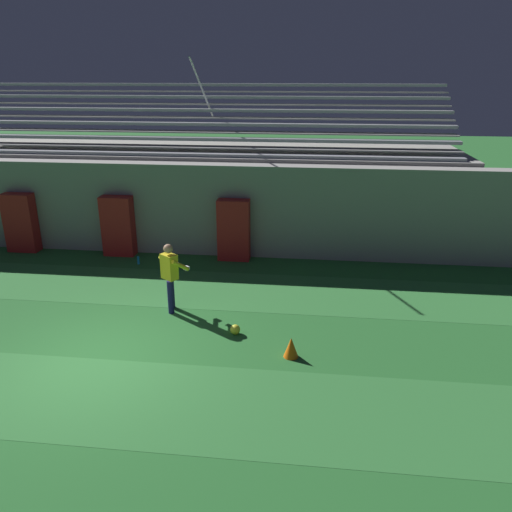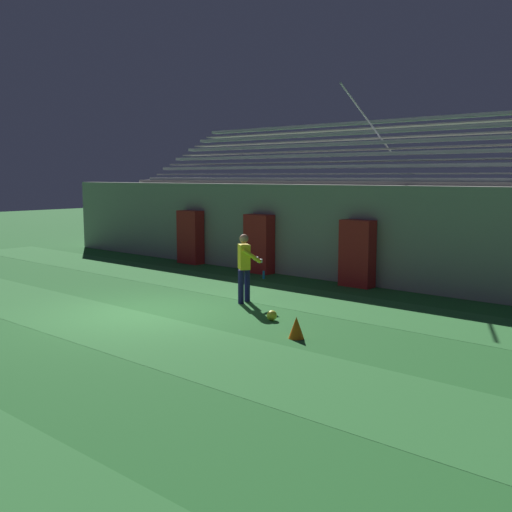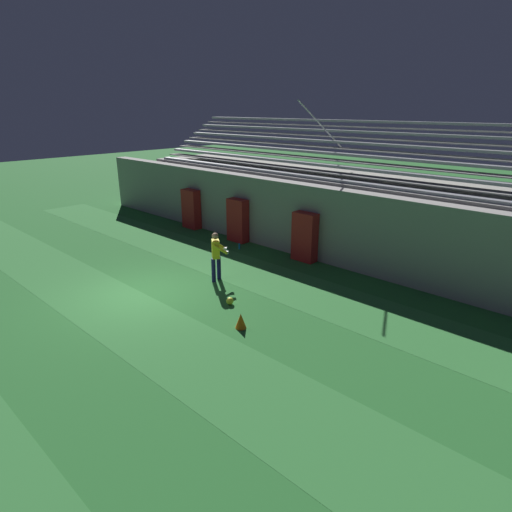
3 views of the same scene
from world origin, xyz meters
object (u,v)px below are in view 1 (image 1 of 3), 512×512
object	(u,v)px
soccer_ball	(235,330)
traffic_cone	(291,347)
goalkeeper	(170,273)
water_bottle	(138,260)
padding_pillar_gate_right	(234,230)
padding_pillar_gate_left	(118,226)
padding_pillar_far_left	(21,223)

from	to	relation	value
soccer_ball	traffic_cone	distance (m)	1.48
goalkeeper	water_bottle	distance (m)	3.51
soccer_ball	traffic_cone	world-z (taller)	traffic_cone
padding_pillar_gate_right	water_bottle	distance (m)	2.97
padding_pillar_gate_left	padding_pillar_far_left	size ratio (longest dim) A/B	1.00
padding_pillar_gate_right	padding_pillar_far_left	bearing A→B (deg)	180.00
padding_pillar_gate_left	padding_pillar_far_left	xyz separation A→B (m)	(-3.18, 0.00, 0.00)
padding_pillar_gate_left	goalkeeper	size ratio (longest dim) A/B	1.11
padding_pillar_far_left	soccer_ball	distance (m)	8.88
padding_pillar_gate_left	padding_pillar_gate_right	distance (m)	3.60
padding_pillar_gate_right	soccer_ball	distance (m)	4.75
soccer_ball	water_bottle	bearing A→B (deg)	132.32
padding_pillar_gate_right	soccer_ball	bearing A→B (deg)	-80.69
padding_pillar_far_left	traffic_cone	xyz separation A→B (m)	(8.79, -5.40, -0.72)
goalkeeper	soccer_ball	size ratio (longest dim) A/B	7.59
goalkeeper	traffic_cone	distance (m)	3.51
padding_pillar_gate_left	padding_pillar_gate_right	world-z (taller)	same
padding_pillar_gate_right	goalkeeper	xyz separation A→B (m)	(-0.92, -3.62, 0.03)
goalkeeper	water_bottle	size ratio (longest dim) A/B	6.96
padding_pillar_far_left	soccer_ball	size ratio (longest dim) A/B	8.43
padding_pillar_gate_left	padding_pillar_far_left	bearing A→B (deg)	180.00
padding_pillar_gate_left	padding_pillar_far_left	world-z (taller)	same
padding_pillar_gate_left	padding_pillar_far_left	distance (m)	3.18
padding_pillar_gate_left	water_bottle	xyz separation A→B (m)	(0.84, -0.75, -0.81)
padding_pillar_gate_left	padding_pillar_gate_right	bearing A→B (deg)	0.00
soccer_ball	water_bottle	xyz separation A→B (m)	(-3.52, 3.87, 0.01)
traffic_cone	water_bottle	size ratio (longest dim) A/B	1.75
padding_pillar_far_left	traffic_cone	distance (m)	10.34
goalkeeper	traffic_cone	world-z (taller)	goalkeeper
padding_pillar_far_left	water_bottle	xyz separation A→B (m)	(4.02, -0.75, -0.81)
padding_pillar_gate_right	traffic_cone	xyz separation A→B (m)	(2.01, -5.40, -0.72)
padding_pillar_gate_right	soccer_ball	size ratio (longest dim) A/B	8.43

